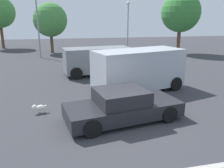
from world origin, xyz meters
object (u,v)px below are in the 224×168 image
Objects in this scene: dog at (39,108)px; pedestrian at (114,65)px; light_post_near at (128,17)px; sedan_foreground at (122,106)px; light_post_mid at (36,8)px; van_white at (138,69)px; suv_dark at (97,60)px.

pedestrian is (4.27, 4.35, 0.78)m from dog.
light_post_near is at bearing -72.64° from pedestrian.
sedan_foreground is 0.64× the size of light_post_mid.
dog is at bearing 82.12° from pedestrian.
light_post_near reaches higher than pedestrian.
dog is 0.12× the size of van_white.
sedan_foreground is 7.80× the size of dog.
van_white is (1.83, 3.49, 0.64)m from sedan_foreground.
sedan_foreground is 22.57m from light_post_near.
van_white is at bearing -168.21° from dog.
light_post_mid reaches higher than van_white.
sedan_foreground is 3.55m from dog.
suv_dark is 0.80× the size of light_post_near.
light_post_mid reaches higher than sedan_foreground.
light_post_near reaches higher than van_white.
light_post_mid reaches higher than dog.
pedestrian is at bearing -145.04° from dog.
sedan_foreground is 7.79m from suv_dark.
van_white is at bearing 52.83° from sedan_foreground.
pedestrian is (-0.81, 2.26, -0.19)m from van_white.
dog is 5.58m from van_white.
sedan_foreground is 17.28m from light_post_mid.
suv_dark is at bearing -32.52° from pedestrian.
light_post_near is 11.96m from light_post_mid.
light_post_mid is (-5.33, 10.42, 3.86)m from pedestrian.
pedestrian is at bearing 70.46° from sedan_foreground.
dog is 0.35× the size of pedestrian.
light_post_mid is at bearing -26.36° from pedestrian.
pedestrian is at bearing -109.19° from light_post_near.
pedestrian is (0.77, -2.02, -0.02)m from suv_dark.
dog is 22.51m from light_post_near.
dog is at bearing 147.25° from sedan_foreground.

